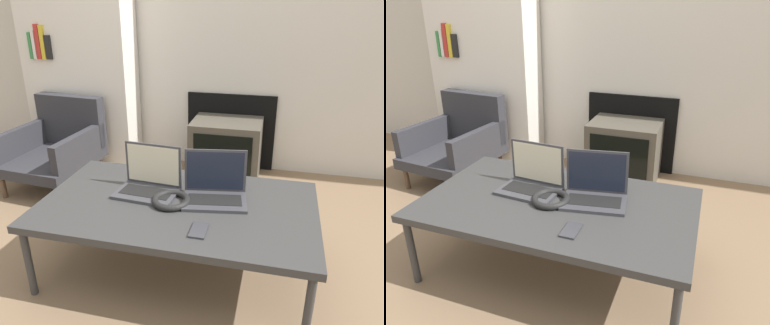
# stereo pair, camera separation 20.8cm
# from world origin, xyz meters

# --- Properties ---
(ground_plane) EXTENTS (14.00, 14.00, 0.00)m
(ground_plane) POSITION_xyz_m (0.00, 0.00, 0.00)
(ground_plane) COLOR #7A6047
(wall_back) EXTENTS (7.00, 0.08, 2.60)m
(wall_back) POSITION_xyz_m (0.00, 1.80, 1.29)
(wall_back) COLOR beige
(wall_back) RESTS_ON ground_plane
(table) EXTENTS (1.35, 0.78, 0.40)m
(table) POSITION_xyz_m (0.00, 0.33, 0.37)
(table) COLOR #333333
(table) RESTS_ON ground_plane
(laptop_left) EXTENTS (0.33, 0.23, 0.24)m
(laptop_left) POSITION_xyz_m (-0.17, 0.41, 0.46)
(laptop_left) COLOR #38383D
(laptop_left) RESTS_ON table
(laptop_right) EXTENTS (0.34, 0.25, 0.24)m
(laptop_right) POSITION_xyz_m (0.17, 0.41, 0.46)
(laptop_right) COLOR #38383D
(laptop_right) RESTS_ON table
(headphones) EXTENTS (0.19, 0.19, 0.03)m
(headphones) POSITION_xyz_m (-0.03, 0.32, 0.42)
(headphones) COLOR black
(headphones) RESTS_ON table
(phone) EXTENTS (0.07, 0.12, 0.01)m
(phone) POSITION_xyz_m (0.16, 0.11, 0.40)
(phone) COLOR #333338
(phone) RESTS_ON table
(tv) EXTENTS (0.54, 0.41, 0.47)m
(tv) POSITION_xyz_m (0.06, 1.54, 0.23)
(tv) COLOR #4C473D
(tv) RESTS_ON ground_plane
(armchair) EXTENTS (0.63, 0.71, 0.64)m
(armchair) POSITION_xyz_m (-1.20, 1.17, 0.31)
(armchair) COLOR #2D2D33
(armchair) RESTS_ON ground_plane
(bookshelf) EXTENTS (0.89, 0.32, 1.64)m
(bookshelf) POSITION_xyz_m (-1.18, 1.60, 0.82)
(bookshelf) COLOR silver
(bookshelf) RESTS_ON ground_plane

